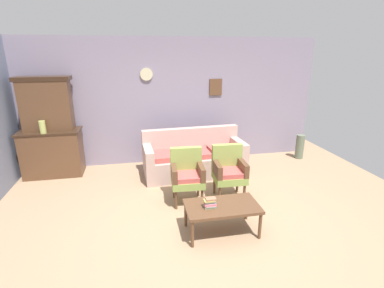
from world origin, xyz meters
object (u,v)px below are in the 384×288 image
(floral_couch, at_px, (194,158))
(book_stack_on_table, at_px, (210,203))
(floor_vase_by_wall, at_px, (300,147))
(armchair_near_couch_end, at_px, (229,170))
(coffee_table, at_px, (222,208))
(vase_on_cabinet, at_px, (42,127))
(armchair_row_middle, at_px, (187,173))
(side_cabinet, at_px, (53,153))

(floral_couch, distance_m, book_stack_on_table, 2.11)
(floor_vase_by_wall, bearing_deg, floral_couch, -171.48)
(floral_couch, distance_m, armchair_near_couch_end, 1.16)
(armchair_near_couch_end, distance_m, book_stack_on_table, 1.16)
(armchair_near_couch_end, xyz_separation_m, coffee_table, (-0.41, -0.98, -0.12))
(vase_on_cabinet, xyz_separation_m, armchair_row_middle, (2.50, -1.41, -0.55))
(floral_couch, bearing_deg, side_cabinet, 170.03)
(floor_vase_by_wall, bearing_deg, armchair_row_middle, -153.11)
(side_cabinet, relative_size, vase_on_cabinet, 4.84)
(armchair_near_couch_end, height_order, book_stack_on_table, armchair_near_couch_end)
(coffee_table, distance_m, book_stack_on_table, 0.21)
(armchair_row_middle, relative_size, armchair_near_couch_end, 1.00)
(vase_on_cabinet, bearing_deg, floral_couch, -6.19)
(side_cabinet, xyz_separation_m, vase_on_cabinet, (-0.06, -0.18, 0.58))
(floor_vase_by_wall, bearing_deg, book_stack_on_table, -138.64)
(floral_couch, xyz_separation_m, armchair_row_middle, (-0.34, -1.10, 0.17))
(vase_on_cabinet, relative_size, floor_vase_by_wall, 0.43)
(armchair_near_couch_end, xyz_separation_m, book_stack_on_table, (-0.59, -1.00, -0.01))
(book_stack_on_table, bearing_deg, floral_couch, 84.23)
(side_cabinet, height_order, vase_on_cabinet, vase_on_cabinet)
(floral_couch, relative_size, coffee_table, 2.06)
(vase_on_cabinet, xyz_separation_m, floor_vase_by_wall, (5.45, 0.08, -0.77))
(side_cabinet, distance_m, floral_couch, 2.83)
(armchair_row_middle, xyz_separation_m, coffee_table, (0.31, -0.96, -0.12))
(floral_couch, xyz_separation_m, floor_vase_by_wall, (2.60, 0.39, -0.04))
(floral_couch, relative_size, armchair_row_middle, 2.29)
(floor_vase_by_wall, bearing_deg, side_cabinet, 178.94)
(side_cabinet, distance_m, book_stack_on_table, 3.65)
(floor_vase_by_wall, bearing_deg, coffee_table, -137.11)
(vase_on_cabinet, distance_m, coffee_table, 3.74)
(side_cabinet, relative_size, armchair_row_middle, 1.28)
(coffee_table, distance_m, floor_vase_by_wall, 3.61)
(side_cabinet, bearing_deg, armchair_near_couch_end, -26.46)
(vase_on_cabinet, relative_size, floral_couch, 0.12)
(armchair_near_couch_end, height_order, floor_vase_by_wall, armchair_near_couch_end)
(book_stack_on_table, height_order, floor_vase_by_wall, floor_vase_by_wall)
(side_cabinet, bearing_deg, book_stack_on_table, -45.02)
(side_cabinet, relative_size, coffee_table, 1.16)
(armchair_row_middle, height_order, book_stack_on_table, armchair_row_middle)
(side_cabinet, xyz_separation_m, armchair_near_couch_end, (3.17, -1.58, 0.03))
(armchair_row_middle, bearing_deg, floral_couch, 72.73)
(armchair_row_middle, bearing_deg, coffee_table, -72.25)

